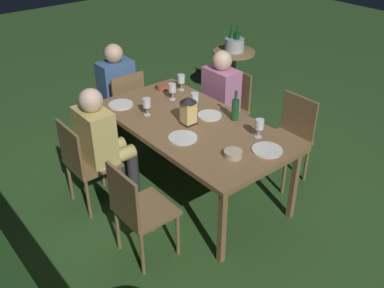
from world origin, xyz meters
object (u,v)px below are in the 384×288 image
at_px(chair_side_left_a, 289,135).
at_px(side_table, 233,67).
at_px(wine_glass_b, 172,89).
at_px(wine_glass_d, 181,79).
at_px(chair_side_left_b, 229,106).
at_px(chair_head_far, 124,104).
at_px(lantern_centerpiece, 188,109).
at_px(wine_glass_e, 195,98).
at_px(plate_a, 183,138).
at_px(person_in_mustard, 102,139).
at_px(chair_side_right_a, 138,209).
at_px(wine_glass_c, 259,125).
at_px(person_in_blue, 114,86).
at_px(chair_side_right_b, 85,161).
at_px(ice_bucket, 234,44).
at_px(plate_d, 210,115).
at_px(dining_table, 192,128).
at_px(bowl_olives, 233,154).
at_px(green_bottle_on_table, 235,109).
at_px(person_in_pink, 216,98).
at_px(plate_c, 267,150).
at_px(bowl_bread, 163,86).
at_px(plate_b, 121,105).
at_px(wine_glass_a, 147,104).

distance_m(chair_side_left_a, side_table, 1.94).
bearing_deg(wine_glass_b, wine_glass_d, -59.02).
height_order(chair_side_left_b, wine_glass_d, wine_glass_d).
distance_m(chair_side_left_b, side_table, 1.25).
distance_m(chair_head_far, lantern_centerpiece, 1.26).
xyz_separation_m(wine_glass_e, plate_a, (-0.37, 0.44, -0.11)).
distance_m(person_in_mustard, chair_side_right_a, 0.89).
xyz_separation_m(chair_side_right_a, plate_a, (0.26, -0.65, 0.27)).
xyz_separation_m(chair_side_left_b, wine_glass_c, (-0.99, 0.61, 0.38)).
relative_size(person_in_blue, plate_a, 4.57).
bearing_deg(chair_side_right_b, side_table, -72.17).
height_order(chair_side_right_a, ice_bucket, ice_bucket).
height_order(chair_side_right_b, person_in_blue, person_in_blue).
xyz_separation_m(chair_head_far, plate_d, (-1.21, -0.21, 0.27)).
relative_size(person_in_mustard, wine_glass_e, 6.80).
relative_size(dining_table, chair_head_far, 2.20).
height_order(bowl_olives, side_table, bowl_olives).
bearing_deg(green_bottle_on_table, dining_table, 59.49).
height_order(chair_side_left_b, wine_glass_b, wine_glass_b).
height_order(chair_side_right_b, chair_head_far, same).
height_order(chair_head_far, ice_bucket, ice_bucket).
distance_m(wine_glass_d, plate_a, 1.03).
height_order(person_in_pink, plate_c, person_in_pink).
bearing_deg(side_table, dining_table, 125.80).
height_order(person_in_blue, plate_d, person_in_blue).
height_order(person_in_pink, chair_head_far, person_in_pink).
distance_m(wine_glass_e, bowl_bread, 0.59).
bearing_deg(plate_c, side_table, -38.34).
height_order(chair_side_left_b, person_in_mustard, person_in_mustard).
height_order(dining_table, wine_glass_d, wine_glass_d).
bearing_deg(plate_b, chair_head_far, -33.04).
relative_size(green_bottle_on_table, plate_d, 1.28).
bearing_deg(wine_glass_b, wine_glass_c, -174.05).
xyz_separation_m(chair_head_far, wine_glass_b, (-0.69, -0.17, 0.38)).
distance_m(chair_head_far, bowl_olives, 1.88).
height_order(wine_glass_e, side_table, wine_glass_e).
relative_size(chair_head_far, person_in_blue, 0.76).
distance_m(person_in_blue, wine_glass_a, 1.06).
bearing_deg(plate_a, lantern_centerpiece, -49.25).
relative_size(chair_side_left_a, plate_c, 3.44).
xyz_separation_m(chair_side_left_b, chair_side_right_a, (-0.86, 1.78, 0.00)).
relative_size(chair_side_right_b, bowl_olives, 5.81).
relative_size(chair_side_left_b, green_bottle_on_table, 3.00).
bearing_deg(person_in_blue, wine_glass_b, -169.26).
bearing_deg(chair_side_right_b, plate_b, -62.77).
distance_m(chair_side_left_b, plate_a, 1.31).
xyz_separation_m(wine_glass_a, bowl_bread, (0.39, -0.47, -0.09)).
height_order(wine_glass_a, bowl_bread, wine_glass_a).
xyz_separation_m(bowl_olives, side_table, (1.94, -1.90, -0.31)).
bearing_deg(wine_glass_a, chair_side_left_b, -87.98).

